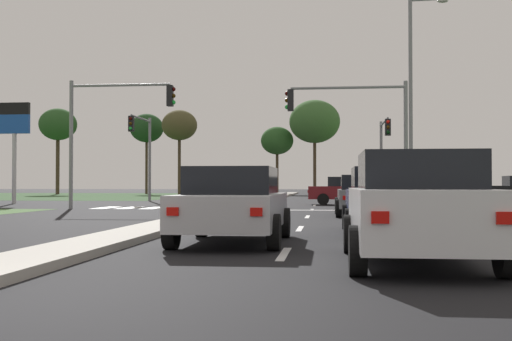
{
  "coord_description": "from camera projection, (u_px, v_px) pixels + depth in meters",
  "views": [
    {
      "loc": [
        4.23,
        -5.22,
        1.16
      ],
      "look_at": [
        -0.13,
        33.59,
        1.96
      ],
      "focal_mm": 45.25,
      "sensor_mm": 36.0,
      "label": 1
    }
  ],
  "objects": [
    {
      "name": "traffic_signal_near_right",
      "position": [
        360.0,
        121.0,
        28.34
      ],
      "size": [
        5.38,
        0.32,
        5.66
      ],
      "color": "gray",
      "rests_on": "ground"
    },
    {
      "name": "lane_dash_near",
      "position": [
        284.0,
        254.0,
        10.6
      ],
      "size": [
        0.14,
        2.0,
        0.01
      ],
      "primitive_type": "cube",
      "color": "silver",
      "rests_on": "ground"
    },
    {
      "name": "lane_dash_second",
      "position": [
        300.0,
        229.0,
        16.56
      ],
      "size": [
        0.14,
        2.0,
        0.01
      ],
      "primitive_type": "cube",
      "color": "silver",
      "rests_on": "ground"
    },
    {
      "name": "crosswalk_bar_fourth",
      "position": [
        176.0,
        208.0,
        30.61
      ],
      "size": [
        0.7,
        2.8,
        0.01
      ],
      "primitive_type": "cube",
      "color": "silver",
      "rests_on": "ground"
    },
    {
      "name": "crosswalk_bar_third",
      "position": [
        153.0,
        208.0,
        30.73
      ],
      "size": [
        0.7,
        2.8,
        0.01
      ],
      "primitive_type": "cube",
      "color": "silver",
      "rests_on": "ground"
    },
    {
      "name": "stop_bar_near",
      "position": [
        318.0,
        210.0,
        28.06
      ],
      "size": [
        6.4,
        0.5,
        0.01
      ],
      "primitive_type": "cube",
      "color": "silver",
      "rests_on": "ground"
    },
    {
      "name": "crosswalk_bar_second",
      "position": [
        129.0,
        208.0,
        30.86
      ],
      "size": [
        0.7,
        2.8,
        0.01
      ],
      "primitive_type": "cube",
      "color": "silver",
      "rests_on": "ground"
    },
    {
      "name": "lane_dash_fourth",
      "position": [
        312.0,
        210.0,
        28.48
      ],
      "size": [
        0.14,
        2.0,
        0.01
      ],
      "primitive_type": "cube",
      "color": "silver",
      "rests_on": "ground"
    },
    {
      "name": "median_island_far",
      "position": [
        283.0,
        195.0,
        60.28
      ],
      "size": [
        1.2,
        36.0,
        0.14
      ],
      "primitive_type": "cube",
      "color": "gray",
      "rests_on": "ground"
    },
    {
      "name": "street_lamp_second",
      "position": [
        413.0,
        92.0,
        33.46
      ],
      "size": [
        2.01,
        0.35,
        10.82
      ],
      "color": "gray",
      "rests_on": "ground"
    },
    {
      "name": "treeline_fifth",
      "position": [
        315.0,
        122.0,
        68.81
      ],
      "size": [
        5.42,
        5.42,
        10.11
      ],
      "color": "#423323",
      "rests_on": "ground"
    },
    {
      "name": "crosswalk_bar_seventh",
      "position": [
        248.0,
        208.0,
        30.22
      ],
      "size": [
        0.7,
        2.8,
        0.01
      ],
      "primitive_type": "cube",
      "color": "silver",
      "rests_on": "ground"
    },
    {
      "name": "traffic_signal_far_right",
      "position": [
        384.0,
        144.0,
        39.33
      ],
      "size": [
        0.32,
        5.04,
        5.15
      ],
      "color": "gray",
      "rests_on": "ground"
    },
    {
      "name": "edge_line_right",
      "position": [
        429.0,
        228.0,
        16.8
      ],
      "size": [
        0.14,
        24.0,
        0.01
      ],
      "primitive_type": "cube",
      "color": "silver",
      "rests_on": "ground"
    },
    {
      "name": "fuel_price_totem",
      "position": [
        15.0,
        130.0,
        37.47
      ],
      "size": [
        1.8,
        0.24,
        5.88
      ],
      "color": "silver",
      "rests_on": "ground"
    },
    {
      "name": "traffic_signal_far_left",
      "position": [
        143.0,
        142.0,
        41.35
      ],
      "size": [
        0.32,
        4.42,
        5.56
      ],
      "color": "gray",
      "rests_on": "ground"
    },
    {
      "name": "lane_dash_fifth",
      "position": [
        315.0,
        205.0,
        34.44
      ],
      "size": [
        0.14,
        2.0,
        0.01
      ],
      "primitive_type": "cube",
      "color": "silver",
      "rests_on": "ground"
    },
    {
      "name": "crosswalk_bar_near",
      "position": [
        106.0,
        208.0,
        30.99
      ],
      "size": [
        0.7,
        2.8,
        0.01
      ],
      "primitive_type": "cube",
      "color": "silver",
      "rests_on": "ground"
    },
    {
      "name": "treeline_fourth",
      "position": [
        277.0,
        141.0,
        70.58
      ],
      "size": [
        3.57,
        3.57,
        7.4
      ],
      "color": "#423323",
      "rests_on": "ground"
    },
    {
      "name": "ground_plane",
      "position": [
        251.0,
        205.0,
        35.44
      ],
      "size": [
        200.0,
        200.0,
        0.0
      ],
      "primitive_type": "plane",
      "color": "black"
    },
    {
      "name": "car_silver_third",
      "position": [
        233.0,
        204.0,
        12.59
      ],
      "size": [
        2.04,
        4.32,
        1.48
      ],
      "color": "#B7B7BC",
      "rests_on": "ground"
    },
    {
      "name": "car_maroon_fifth",
      "position": [
        349.0,
        191.0,
        35.52
      ],
      "size": [
        4.51,
        2.0,
        1.54
      ],
      "rotation": [
        0.0,
        0.0,
        -1.57
      ],
      "color": "maroon",
      "rests_on": "ground"
    },
    {
      "name": "grass_verge_far_left",
      "position": [
        21.0,
        196.0,
        62.63
      ],
      "size": [
        35.0,
        35.0,
        0.01
      ],
      "primitive_type": "cube",
      "color": "#2D4C28",
      "rests_on": "ground"
    },
    {
      "name": "median_island_near",
      "position": [
        163.0,
        226.0,
        16.57
      ],
      "size": [
        1.2,
        22.0,
        0.14
      ],
      "primitive_type": "cube",
      "color": "#ADA89E",
      "rests_on": "ground"
    },
    {
      "name": "treeline_near",
      "position": [
        58.0,
        125.0,
        71.35
      ],
      "size": [
        4.14,
        4.14,
        9.51
      ],
      "color": "#423323",
      "rests_on": "ground"
    },
    {
      "name": "traffic_signal_near_left",
      "position": [
        108.0,
        120.0,
        29.62
      ],
      "size": [
        5.02,
        0.32,
        5.94
      ],
      "color": "gray",
      "rests_on": "ground"
    },
    {
      "name": "car_grey_near",
      "position": [
        363.0,
        195.0,
        23.19
      ],
      "size": [
        2.02,
        4.19,
        1.47
      ],
      "color": "slate",
      "rests_on": "ground"
    },
    {
      "name": "crosswalk_bar_fifth",
      "position": [
        200.0,
        208.0,
        30.48
      ],
      "size": [
        0.7,
        2.8,
        0.01
      ],
      "primitive_type": "cube",
      "color": "silver",
      "rests_on": "ground"
    },
    {
      "name": "car_beige_sixth",
      "position": [
        255.0,
        188.0,
        58.47
      ],
      "size": [
        2.05,
        4.37,
        1.47
      ],
      "rotation": [
        0.0,
        0.0,
        3.14
      ],
      "color": "#BCAD8E",
      "rests_on": "ground"
    },
    {
      "name": "lane_dash_third",
      "position": [
        307.0,
        217.0,
        22.52
      ],
      "size": [
        0.14,
        2.0,
        0.01
      ],
      "primitive_type": "cube",
      "color": "silver",
      "rests_on": "ground"
    },
    {
      "name": "pedestrian_at_median",
      "position": [
        273.0,
        183.0,
        47.53
      ],
      "size": [
        0.34,
        0.34,
        1.75
      ],
      "rotation": [
        0.0,
        0.0,
        4.2
      ],
      "color": "maroon",
      "rests_on": "median_island_far"
    },
    {
      "name": "crosswalk_bar_sixth",
      "position": [
        224.0,
        208.0,
        30.35
      ],
      "size": [
        0.7,
        2.8,
        0.01
      ],
      "primitive_type": "cube",
      "color": "silver",
      "rests_on": "ground"
    },
    {
      "name": "car_white_fourth",
      "position": [
        416.0,
        207.0,
        9.31
      ],
      "size": [
        2.02,
        4.33,
        1.61
      ],
      "color": "silver",
      "rests_on": "ground"
    },
    {
      "name": "treeline_third",
      "position": [
        179.0,
        126.0,
        69.98
      ],
      "size": [
        3.86,
        3.86,
        9.17
      ],
      "color": "#423323",
      "rests_on": "ground"
    },
    {
      "name": "car_navy_eighth",
      "position": [
        386.0,
        200.0,
        14.92
      ],
      "size": [
        1.94,
        4.54,
        1.54
      ],
      "color": "#161E47",
      "rests_on": "ground"
    },
    {
      "name": "treeline_second",
      "position": [
        147.0,
        129.0,
        73.1
      ],
      "size": [
        3.8,
        3.8,
        9.1
      ],
      "color": "#423323",
      "rests_on": "ground"
    }
  ]
}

